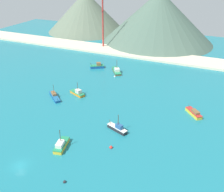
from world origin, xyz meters
TOP-DOWN VIEW (x-y plane):
  - ground at (0.00, 30.00)m, footprint 260.00×280.00m
  - fishing_boat_0 at (-2.67, 74.05)m, footprint 8.49×10.56m
  - fishing_boat_1 at (6.03, 11.39)m, footprint 4.24×7.89m
  - fishing_boat_2 at (18.04, 26.46)m, footprint 7.80×4.44m
  - fishing_boat_3 at (-15.06, 37.86)m, footprint 9.25×8.25m
  - fishing_boat_5 at (39.57, 47.14)m, footprint 6.90×7.51m
  - fishing_boat_6 at (-7.70, 44.05)m, footprint 7.93×5.30m
  - fishing_boat_7 at (-14.40, 75.57)m, footprint 7.61×6.26m
  - buoy_0 at (-1.07, 68.07)m, footprint 0.89×0.89m
  - buoy_1 at (19.79, 17.32)m, footprint 1.05×1.05m
  - buoy_2 at (14.71, -0.13)m, footprint 0.83×0.83m
  - beach_strip at (0.00, 105.61)m, footprint 247.00×17.15m
  - hill_west at (-60.00, 146.46)m, footprint 60.90×60.90m
  - hill_central at (0.58, 137.22)m, footprint 75.42×75.42m
  - radio_tower at (-27.29, 109.34)m, footprint 3.73×2.99m

SIDE VIEW (x-z plane):
  - ground at x=0.00m, z-range -0.50..0.00m
  - buoy_2 at x=14.71m, z-range -0.27..0.56m
  - buoy_0 at x=-1.07m, z-range -0.29..0.60m
  - buoy_1 at x=19.79m, z-range -0.34..0.71m
  - beach_strip at x=0.00m, z-range 0.00..1.20m
  - fishing_boat_3 at x=-15.06m, z-range -2.22..3.61m
  - fishing_boat_0 at x=-2.67m, z-range -2.50..4.08m
  - fishing_boat_5 at x=39.57m, z-range -0.51..2.26m
  - fishing_boat_6 at x=-7.70m, z-range -1.98..3.80m
  - fishing_boat_1 at x=6.03m, z-range -2.26..4.16m
  - fishing_boat_2 at x=18.04m, z-range -2.16..4.10m
  - fishing_boat_7 at x=-14.40m, z-range -0.48..2.46m
  - hill_west at x=-60.00m, z-range 0.00..30.21m
  - hill_central at x=0.58m, z-range 0.00..33.79m
  - radio_tower at x=-27.29m, z-range 0.37..37.71m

